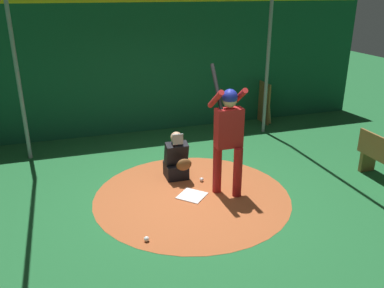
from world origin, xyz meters
name	(u,v)px	position (x,y,z in m)	size (l,w,h in m)	color
ground_plane	(192,196)	(0.00, 0.00, 0.00)	(27.42, 27.42, 0.00)	#216633
dirt_circle	(192,196)	(0.00, 0.00, 0.00)	(3.31, 3.31, 0.01)	#AD562D
home_plate	(192,196)	(0.00, 0.00, 0.01)	(0.42, 0.42, 0.01)	white
batter	(228,132)	(0.08, 0.59, 1.12)	(0.68, 0.49, 2.16)	maroon
catcher	(177,161)	(-0.75, -0.05, 0.35)	(0.58, 0.40, 0.91)	black
back_wall	(144,63)	(-3.65, 0.00, 1.64)	(0.23, 11.42, 3.25)	#145133
cage_frame	(192,65)	(0.00, 0.00, 2.22)	(5.30, 5.45, 3.25)	gray
bat_rack	(262,103)	(-3.40, 3.04, 0.49)	(0.82, 0.19, 1.05)	olive
baseball_0	(202,179)	(-0.47, 0.34, 0.04)	(0.07, 0.07, 0.07)	white
baseball_1	(147,239)	(1.05, -1.00, 0.04)	(0.07, 0.07, 0.07)	white
baseball_2	(173,172)	(-0.92, -0.08, 0.04)	(0.07, 0.07, 0.07)	white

